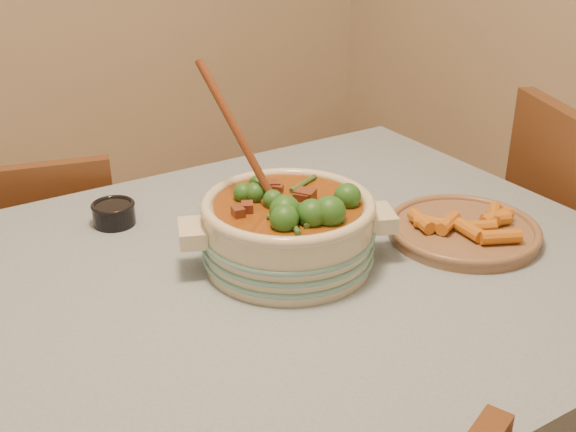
{
  "coord_description": "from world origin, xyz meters",
  "views": [
    {
      "loc": [
        -0.43,
        -0.99,
        1.42
      ],
      "look_at": [
        0.18,
        -0.01,
        0.86
      ],
      "focal_mm": 45.0,
      "sensor_mm": 36.0,
      "label": 1
    }
  ],
  "objects_px": {
    "dining_table": "(200,338)",
    "chair_far": "(47,276)",
    "stew_casserole": "(288,225)",
    "fried_plate": "(464,228)",
    "condiment_bowl": "(114,212)"
  },
  "relations": [
    {
      "from": "dining_table",
      "to": "chair_far",
      "type": "relative_size",
      "value": 2.09
    },
    {
      "from": "stew_casserole",
      "to": "fried_plate",
      "type": "distance_m",
      "value": 0.37
    },
    {
      "from": "condiment_bowl",
      "to": "chair_far",
      "type": "bearing_deg",
      "value": 101.08
    },
    {
      "from": "condiment_bowl",
      "to": "stew_casserole",
      "type": "bearing_deg",
      "value": -56.61
    },
    {
      "from": "condiment_bowl",
      "to": "fried_plate",
      "type": "relative_size",
      "value": 0.3
    },
    {
      "from": "fried_plate",
      "to": "chair_far",
      "type": "relative_size",
      "value": 0.38
    },
    {
      "from": "condiment_bowl",
      "to": "fried_plate",
      "type": "bearing_deg",
      "value": -36.85
    },
    {
      "from": "stew_casserole",
      "to": "chair_far",
      "type": "height_order",
      "value": "stew_casserole"
    },
    {
      "from": "dining_table",
      "to": "stew_casserole",
      "type": "distance_m",
      "value": 0.26
    },
    {
      "from": "chair_far",
      "to": "fried_plate",
      "type": "bearing_deg",
      "value": 142.36
    },
    {
      "from": "dining_table",
      "to": "stew_casserole",
      "type": "bearing_deg",
      "value": 3.05
    },
    {
      "from": "stew_casserole",
      "to": "chair_far",
      "type": "xyz_separation_m",
      "value": [
        -0.29,
        0.72,
        -0.38
      ]
    },
    {
      "from": "stew_casserole",
      "to": "condiment_bowl",
      "type": "relative_size",
      "value": 4.43
    },
    {
      "from": "dining_table",
      "to": "chair_far",
      "type": "bearing_deg",
      "value": 97.87
    },
    {
      "from": "stew_casserole",
      "to": "chair_far",
      "type": "distance_m",
      "value": 0.87
    }
  ]
}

